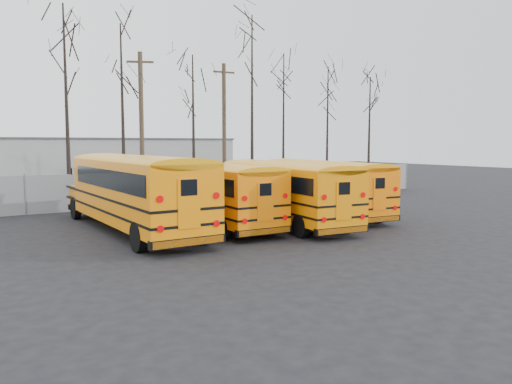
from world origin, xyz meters
TOP-DOWN VIEW (x-y plane):
  - ground at (0.00, 0.00)m, footprint 120.00×120.00m
  - fence at (0.00, 12.00)m, footprint 40.00×0.04m
  - distant_building at (2.00, 32.00)m, footprint 22.00×8.00m
  - bus_a at (-4.90, 4.10)m, footprint 2.85×11.54m
  - bus_b at (-1.44, 4.08)m, footprint 2.50×10.13m
  - bus_c at (1.46, 2.76)m, footprint 3.25×10.36m
  - bus_d at (4.64, 3.95)m, footprint 3.33×10.23m
  - utility_pole_left at (-0.58, 15.68)m, footprint 1.58×0.78m
  - utility_pole_right at (6.61, 17.89)m, footprint 1.70×0.30m
  - tree_2 at (-5.24, 15.11)m, footprint 0.26×0.26m
  - tree_3 at (-1.68, 16.01)m, footprint 0.26×0.26m
  - tree_4 at (2.57, 14.63)m, footprint 0.26×0.26m
  - tree_5 at (7.12, 14.69)m, footprint 0.26×0.26m
  - tree_6 at (10.68, 15.93)m, footprint 0.26×0.26m
  - tree_7 at (15.04, 15.95)m, footprint 0.26×0.26m
  - tree_8 at (19.02, 15.27)m, footprint 0.26×0.26m

SIDE VIEW (x-z plane):
  - ground at x=0.00m, z-range 0.00..0.00m
  - fence at x=0.00m, z-range 0.00..2.00m
  - bus_d at x=4.64m, z-range 0.24..3.06m
  - bus_b at x=-1.44m, z-range 0.24..3.06m
  - bus_c at x=1.46m, z-range 0.24..3.10m
  - bus_a at x=-4.90m, z-range 0.28..3.49m
  - distant_building at x=2.00m, z-range 0.00..4.00m
  - tree_8 at x=19.02m, z-range 0.00..9.14m
  - tree_4 at x=2.57m, z-range 0.00..9.35m
  - utility_pole_left at x=-0.58m, z-range 0.13..9.52m
  - tree_7 at x=15.04m, z-range 0.00..9.74m
  - utility_pole_right at x=6.61m, z-range 0.13..9.69m
  - tree_6 at x=10.68m, z-range 0.00..10.38m
  - tree_3 at x=-1.68m, z-range 0.00..11.08m
  - tree_2 at x=-5.24m, z-range 0.00..11.58m
  - tree_5 at x=7.12m, z-range 0.00..12.47m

